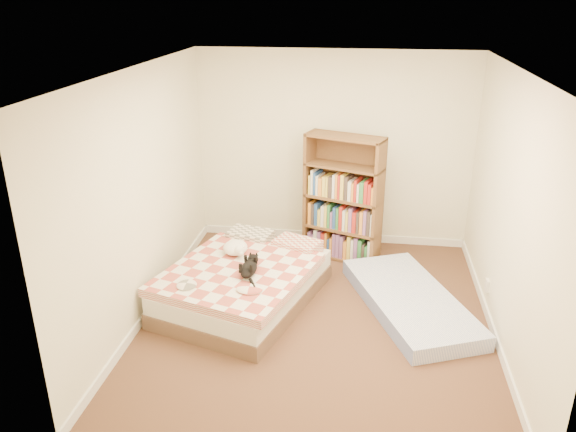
# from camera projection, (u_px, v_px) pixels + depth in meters

# --- Properties ---
(room) EXTENTS (3.51, 4.01, 2.51)m
(room) POSITION_uv_depth(u_px,v_px,m) (319.00, 210.00, 5.35)
(room) COLOR #4B2D20
(room) RESTS_ON ground
(bed) EXTENTS (1.79, 2.15, 0.50)m
(bed) POSITION_uv_depth(u_px,v_px,m) (245.00, 281.00, 6.06)
(bed) COLOR brown
(bed) RESTS_ON room
(bookshelf) EXTENTS (1.05, 0.62, 1.57)m
(bookshelf) POSITION_uv_depth(u_px,v_px,m) (342.00, 214.00, 6.94)
(bookshelf) COLOR brown
(bookshelf) RESTS_ON room
(floor_mattress) EXTENTS (1.49, 2.04, 0.17)m
(floor_mattress) POSITION_uv_depth(u_px,v_px,m) (410.00, 301.00, 5.95)
(floor_mattress) COLOR #7B8BCD
(floor_mattress) RESTS_ON room
(black_cat) EXTENTS (0.20, 0.60, 0.14)m
(black_cat) POSITION_uv_depth(u_px,v_px,m) (250.00, 267.00, 5.75)
(black_cat) COLOR black
(black_cat) RESTS_ON bed
(white_dog) EXTENTS (0.31, 0.34, 0.14)m
(white_dog) POSITION_uv_depth(u_px,v_px,m) (236.00, 248.00, 6.16)
(white_dog) COLOR white
(white_dog) RESTS_ON bed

